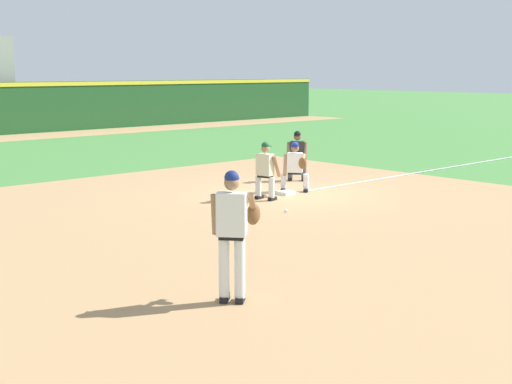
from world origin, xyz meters
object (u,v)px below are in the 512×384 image
at_px(first_baseman, 295,165).
at_px(baserunner, 265,168).
at_px(first_base_bag, 286,193).
at_px(umpire, 297,154).
at_px(baseball, 286,211).
at_px(pitcher, 233,228).

distance_m(first_baseman, baserunner, 1.41).
distance_m(first_base_bag, baserunner, 1.21).
xyz_separation_m(first_base_bag, umpire, (1.90, 1.45, 0.75)).
relative_size(baseball, first_baseman, 0.06).
distance_m(baseball, baserunner, 1.81).
bearing_deg(umpire, first_base_bag, -142.78).
height_order(pitcher, first_baseman, pitcher).
relative_size(baseball, umpire, 0.05).
height_order(first_base_bag, umpire, umpire).
bearing_deg(first_base_bag, first_baseman, 12.60).
relative_size(baseball, baserunner, 0.05).
distance_m(first_base_bag, baseball, 2.36).
height_order(first_base_bag, baseball, first_base_bag).
xyz_separation_m(baseball, umpire, (3.57, 3.11, 0.76)).
xyz_separation_m(baseball, baserunner, (0.74, 1.47, 0.76)).
bearing_deg(baserunner, umpire, 30.20).
bearing_deg(baseball, first_base_bag, 45.04).
bearing_deg(baserunner, first_base_bag, 12.24).
relative_size(first_base_bag, first_baseman, 0.28).
distance_m(baserunner, umpire, 3.28).
relative_size(first_base_bag, pitcher, 0.20).
xyz_separation_m(first_baseman, baserunner, (-1.38, -0.30, 0.06)).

